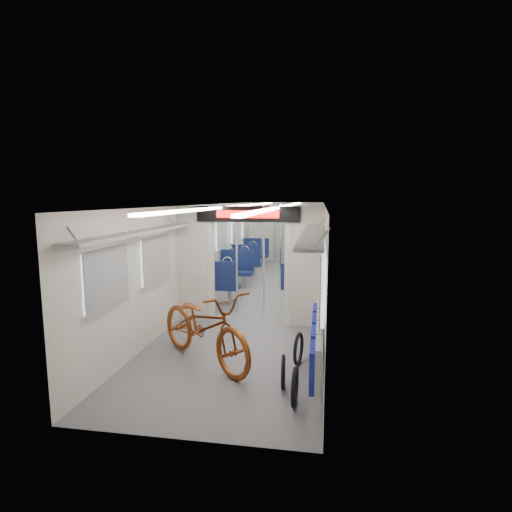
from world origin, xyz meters
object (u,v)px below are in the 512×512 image
at_px(seat_bay_near_right, 302,275).
at_px(seat_bay_near_left, 228,273).
at_px(bicycle, 204,326).
at_px(stanchion_near_left, 237,259).
at_px(bike_hoop_c, 298,350).
at_px(stanchion_far_right, 280,244).
at_px(stanchion_far_left, 262,244).
at_px(bike_hoop_a, 295,389).
at_px(stanchion_near_right, 264,262).
at_px(seat_bay_far_left, 251,255).
at_px(seat_bay_far_right, 307,256).
at_px(flip_bench, 316,341).
at_px(bike_hoop_b, 283,374).

bearing_deg(seat_bay_near_right, seat_bay_near_left, -173.89).
bearing_deg(bicycle, stanchion_near_left, 41.86).
xyz_separation_m(bike_hoop_c, stanchion_far_right, (-0.84, 5.57, 0.93)).
bearing_deg(stanchion_far_left, bicycle, -90.10).
height_order(bike_hoop_a, stanchion_near_right, stanchion_near_right).
bearing_deg(seat_bay_near_right, stanchion_far_left, 130.98).
relative_size(seat_bay_far_left, stanchion_near_right, 0.95).
bearing_deg(seat_bay_far_right, flip_bench, -86.97).
bearing_deg(stanchion_far_right, seat_bay_near_right, -61.48).
relative_size(flip_bench, seat_bay_far_right, 0.97).
relative_size(bike_hoop_c, stanchion_near_right, 0.21).
height_order(bike_hoop_b, stanchion_near_left, stanchion_near_left).
relative_size(flip_bench, bike_hoop_b, 4.78).
xyz_separation_m(seat_bay_far_right, stanchion_far_right, (-0.68, -1.79, 0.59)).
height_order(bicycle, seat_bay_far_right, same).
relative_size(bike_hoop_c, stanchion_far_left, 0.21).
xyz_separation_m(flip_bench, stanchion_far_left, (-1.64, 6.27, 0.57)).
relative_size(flip_bench, bike_hoop_a, 4.45).
xyz_separation_m(bike_hoop_c, stanchion_near_right, (-0.86, 2.33, 0.93)).
distance_m(bike_hoop_a, stanchion_far_left, 7.14).
relative_size(seat_bay_far_right, stanchion_near_right, 0.97).
bearing_deg(flip_bench, bike_hoop_a, -109.53).
bearing_deg(bike_hoop_a, stanchion_near_left, 111.46).
bearing_deg(seat_bay_near_left, bike_hoop_b, -69.04).
relative_size(bike_hoop_b, stanchion_far_left, 0.20).
relative_size(stanchion_near_left, stanchion_near_right, 1.00).
relative_size(seat_bay_far_left, seat_bay_far_right, 0.98).
height_order(bike_hoop_c, stanchion_near_left, stanchion_near_left).
bearing_deg(bike_hoop_c, seat_bay_near_left, 116.25).
height_order(bicycle, stanchion_near_right, stanchion_near_right).
distance_m(seat_bay_far_left, stanchion_far_right, 2.38).
bearing_deg(bicycle, seat_bay_near_right, 24.53).
xyz_separation_m(bicycle, bike_hoop_c, (1.39, 0.16, -0.35)).
xyz_separation_m(stanchion_near_left, stanchion_near_right, (0.63, -0.29, 0.00)).
xyz_separation_m(bicycle, stanchion_far_left, (0.01, 5.88, 0.58)).
relative_size(flip_bench, seat_bay_near_right, 1.10).
bearing_deg(seat_bay_far_left, bike_hoop_a, -76.80).
height_order(bicycle, stanchion_far_left, stanchion_far_left).
xyz_separation_m(bike_hoop_a, seat_bay_near_right, (-0.18, 5.53, 0.31)).
xyz_separation_m(seat_bay_far_left, stanchion_near_right, (1.17, -5.21, 0.59)).
bearing_deg(bike_hoop_b, seat_bay_near_right, 90.07).
bearing_deg(seat_bay_near_left, bike_hoop_c, -63.75).
distance_m(flip_bench, seat_bay_near_right, 4.88).
xyz_separation_m(bike_hoop_c, seat_bay_far_right, (-0.16, 7.36, 0.34)).
height_order(seat_bay_near_right, stanchion_near_left, stanchion_near_left).
height_order(flip_bench, seat_bay_near_right, seat_bay_near_right).
relative_size(bicycle, stanchion_far_right, 0.95).
relative_size(bike_hoop_c, stanchion_far_right, 0.21).
bearing_deg(stanchion_far_left, flip_bench, -75.33).
bearing_deg(bike_hoop_c, bike_hoop_b, -100.98).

